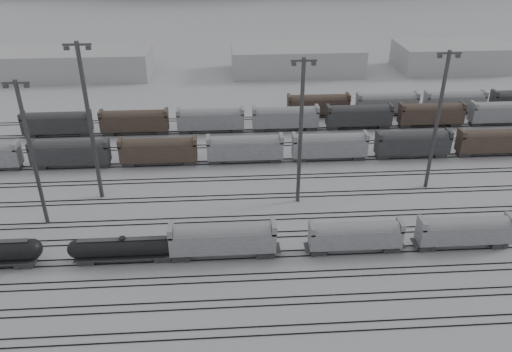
{
  "coord_description": "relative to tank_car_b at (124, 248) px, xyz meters",
  "views": [
    {
      "loc": [
        -12.83,
        -57.87,
        44.25
      ],
      "look_at": [
        -7.73,
        18.25,
        4.0
      ],
      "focal_mm": 35.0,
      "sensor_mm": 36.0,
      "label": 1
    }
  ],
  "objects": [
    {
      "name": "bg_string_mid",
      "position": [
        45.71,
        47.0,
        0.56
      ],
      "size": [
        151.0,
        3.0,
        5.6
      ],
      "color": "#252528",
      "rests_on": "ground"
    },
    {
      "name": "bg_string_near",
      "position": [
        35.71,
        31.0,
        0.56
      ],
      "size": [
        151.0,
        3.0,
        5.6
      ],
      "color": "gray",
      "rests_on": "ground"
    },
    {
      "name": "warehouse_right",
      "position": [
        87.71,
        94.0,
        1.76
      ],
      "size": [
        35.0,
        18.0,
        8.0
      ],
      "primitive_type": "cube",
      "color": "#9E9DA0",
      "rests_on": "ground"
    },
    {
      "name": "ground",
      "position": [
        27.71,
        -1.0,
        -2.24
      ],
      "size": [
        900.0,
        900.0,
        0.0
      ],
      "primitive_type": "plane",
      "color": "#A5A5AA",
      "rests_on": "ground"
    },
    {
      "name": "light_mast_d",
      "position": [
        51.14,
        18.61,
        10.99
      ],
      "size": [
        3.99,
        0.64,
        24.94
      ],
      "color": "#3B3B3E",
      "rests_on": "ground"
    },
    {
      "name": "bg_string_far",
      "position": [
        63.21,
        55.0,
        0.56
      ],
      "size": [
        66.0,
        3.0,
        5.6
      ],
      "color": "#45362C",
      "rests_on": "ground"
    },
    {
      "name": "hopper_car_b",
      "position": [
        33.32,
        0.0,
        0.76
      ],
      "size": [
        13.58,
        2.7,
        4.86
      ],
      "color": "#252528",
      "rests_on": "ground"
    },
    {
      "name": "tank_car_b",
      "position": [
        0.0,
        0.0,
        0.0
      ],
      "size": [
        15.65,
        2.61,
        3.87
      ],
      "color": "#252528",
      "rests_on": "ground"
    },
    {
      "name": "light_mast_c",
      "position": [
        27.08,
        15.07,
        11.08
      ],
      "size": [
        4.02,
        0.64,
        25.1
      ],
      "color": "#3B3B3E",
      "rests_on": "ground"
    },
    {
      "name": "warehouse_left",
      "position": [
        -32.29,
        94.0,
        1.76
      ],
      "size": [
        50.0,
        18.0,
        8.0
      ],
      "primitive_type": "cube",
      "color": "#9E9DA0",
      "rests_on": "ground"
    },
    {
      "name": "warehouse_mid",
      "position": [
        37.71,
        94.0,
        1.76
      ],
      "size": [
        40.0,
        18.0,
        8.0
      ],
      "primitive_type": "cube",
      "color": "#9E9DA0",
      "rests_on": "ground"
    },
    {
      "name": "light_mast_a",
      "position": [
        -14.18,
        10.92,
        10.36
      ],
      "size": [
        3.8,
        0.61,
        23.76
      ],
      "color": "#3B3B3E",
      "rests_on": "ground"
    },
    {
      "name": "hopper_car_c",
      "position": [
        49.59,
        0.0,
        0.83
      ],
      "size": [
        13.89,
        2.76,
        4.97
      ],
      "color": "#252528",
      "rests_on": "ground"
    },
    {
      "name": "tracks",
      "position": [
        27.71,
        16.5,
        -2.16
      ],
      "size": [
        220.0,
        71.5,
        0.16
      ],
      "color": "black",
      "rests_on": "ground"
    },
    {
      "name": "hopper_car_a",
      "position": [
        14.07,
        0.0,
        1.12
      ],
      "size": [
        15.21,
        3.02,
        5.44
      ],
      "color": "#252528",
      "rests_on": "ground"
    },
    {
      "name": "light_mast_b",
      "position": [
        -7.14,
        18.87,
        12.19
      ],
      "size": [
        4.35,
        0.7,
        27.2
      ],
      "color": "#3B3B3E",
      "rests_on": "ground"
    }
  ]
}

